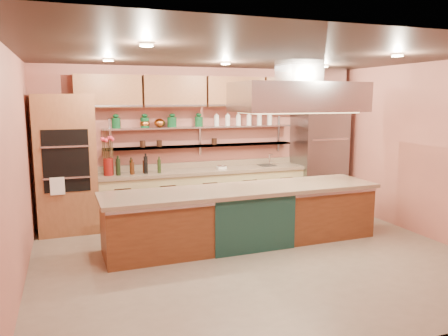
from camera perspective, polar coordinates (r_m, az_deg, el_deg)
name	(u,v)px	position (r m, az deg, el deg)	size (l,w,h in m)	color
floor	(254,258)	(6.34, 4.00, -11.62)	(6.00, 5.00, 0.02)	gray
ceiling	(257,55)	(5.96, 4.31, 14.54)	(6.00, 5.00, 0.02)	black
wall_back	(202,142)	(8.32, -2.88, 3.35)	(6.00, 0.04, 2.80)	#BD6B59
wall_front	(377,199)	(3.88, 19.37, -3.81)	(6.00, 0.04, 2.80)	#BD6B59
wall_left	(15,172)	(5.51, -25.66, -0.49)	(0.04, 5.00, 2.80)	#BD6B59
wall_right	(427,151)	(7.71, 24.98, 2.05)	(0.04, 5.00, 2.80)	#BD6B59
oven_stack	(66,164)	(7.67, -19.90, 0.45)	(0.95, 0.64, 2.30)	brown
refrigerator	(319,157)	(9.02, 12.26, 1.36)	(0.95, 0.72, 2.10)	slate
back_counter	(205,194)	(8.17, -2.54, -3.39)	(3.84, 0.64, 0.93)	tan
wall_shelf_lower	(202,146)	(8.19, -2.94, 2.91)	(3.60, 0.26, 0.03)	#AEB1B5
wall_shelf_upper	(201,127)	(8.16, -2.96, 5.35)	(3.60, 0.26, 0.03)	#AEB1B5
upper_cabinets	(205,92)	(8.11, -2.55, 9.93)	(4.60, 0.36, 0.55)	brown
range_hood	(298,97)	(6.93, 9.66, 9.12)	(2.00, 1.00, 0.45)	#AEB1B5
ceiling_downlights	(251,58)	(6.14, 3.52, 14.11)	(4.00, 2.80, 0.02)	#FFE5A5
island	(244,216)	(6.77, 2.57, -6.26)	(4.21, 0.92, 0.88)	brown
flower_vase	(108,167)	(7.68, -14.86, 0.15)	(0.17, 0.17, 0.30)	maroon
oil_bottle_cluster	(139,166)	(7.74, -11.10, 0.25)	(0.83, 0.24, 0.27)	black
kitchen_scale	(222,166)	(8.13, -0.32, 0.21)	(0.16, 0.12, 0.09)	white
bar_faucet	(269,159)	(8.61, 5.96, 1.12)	(0.03, 0.03, 0.23)	white
copper_kettle	(160,123)	(7.96, -8.42, 5.84)	(0.20, 0.20, 0.16)	orange
green_canister	(171,122)	(8.01, -6.91, 5.94)	(0.14, 0.14, 0.17)	#0E4521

